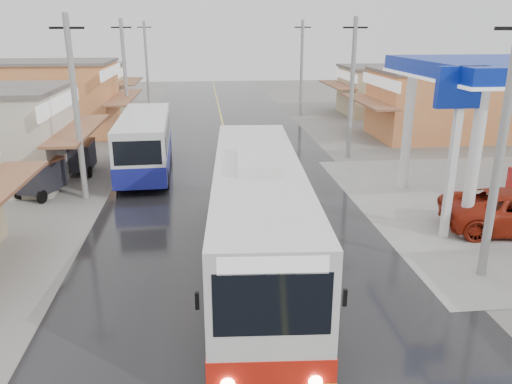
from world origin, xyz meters
The scene contains 12 objects.
ground centered at (0.00, 0.00, 0.00)m, with size 120.00×120.00×0.00m, color slate.
road centered at (0.00, 15.00, 0.01)m, with size 12.00×90.00×0.02m, color black.
centre_line centered at (0.00, 15.00, 0.02)m, with size 0.15×90.00×0.01m, color #D8CC4C.
shopfronts_left centered at (-13.00, 18.00, 0.00)m, with size 11.00×44.00×5.20m, color tan, non-canonical shape.
shopfronts_right centered at (15.00, 12.00, 0.00)m, with size 11.00×44.00×4.80m, color beige, non-canonical shape.
utility_poles_left centered at (-7.00, 16.00, 0.00)m, with size 1.60×50.00×8.00m, color gray, non-canonical shape.
utility_poles_right centered at (7.00, 15.00, 0.00)m, with size 1.60×36.00×8.00m, color gray, non-canonical shape.
coach_bus centered at (0.03, 0.99, 1.87)m, with size 3.53×12.54×3.87m.
second_bus centered at (-4.65, 13.15, 1.62)m, with size 2.76×9.16×3.01m.
cyclist centered at (-4.46, 11.65, 0.74)m, with size 0.92×2.14×2.24m.
tricycle_near centered at (-8.12, 13.25, 0.98)m, with size 1.53×2.24×1.71m.
tricycle_far centered at (-9.01, 9.51, 0.97)m, with size 2.07×2.56×1.69m.
Camera 1 is at (-1.54, -13.26, 7.45)m, focal length 35.00 mm.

